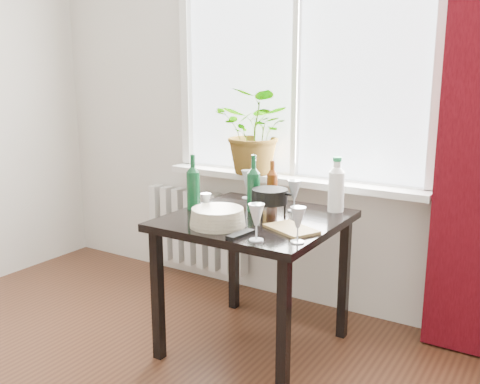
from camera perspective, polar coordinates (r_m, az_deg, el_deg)
The scene contains 18 objects.
window at distance 3.33m, azimuth 6.21°, elevation 14.75°, with size 1.72×0.08×1.62m.
windowsill at distance 3.33m, azimuth 5.37°, elevation 1.34°, with size 1.72×0.20×0.04m.
radiator at distance 3.84m, azimuth -4.62°, elevation -3.92°, with size 0.80×0.10×0.55m.
table at distance 2.81m, azimuth 1.59°, elevation -4.46°, with size 0.85×0.85×0.74m.
potted_plant at distance 3.36m, azimuth 1.83°, elevation 6.48°, with size 0.48×0.42×0.54m, color #3C761F.
wine_bottle_left at distance 2.92m, azimuth -5.02°, elevation 1.10°, with size 0.07×0.07×0.30m, color #0C401E, non-canonical shape.
wine_bottle_right at distance 2.87m, azimuth 1.46°, elevation 0.98°, with size 0.07×0.07×0.31m, color #0B3B1C, non-canonical shape.
bottle_amber at distance 3.01m, azimuth 3.47°, elevation 1.01°, with size 0.06×0.06×0.26m, color #66290B, non-canonical shape.
cleaning_bottle at distance 2.91m, azimuth 10.25°, elevation 0.86°, with size 0.09×0.09×0.30m, color white, non-canonical shape.
wineglass_front_right at distance 2.38m, azimuth 1.76°, elevation -3.22°, with size 0.07×0.07×0.17m, color silver, non-canonical shape.
wineglass_far_right at distance 2.36m, azimuth 6.19°, elevation -3.46°, with size 0.07×0.07×0.17m, color silver, non-canonical shape.
wineglass_back_center at distance 2.89m, azimuth 5.79°, elevation -0.37°, with size 0.07×0.07×0.18m, color silver, non-canonical shape.
wineglass_back_left at distance 3.17m, azimuth 0.80°, elevation 0.85°, with size 0.07×0.07×0.17m, color silver, non-canonical shape.
wineglass_front_left at distance 2.75m, azimuth -3.65°, elevation -1.46°, with size 0.06×0.06×0.13m, color silver, non-canonical shape.
plate_stack at distance 2.61m, azimuth -2.40°, elevation -2.74°, with size 0.27×0.27×0.09m, color #BBB49B.
fondue_pot at distance 2.78m, azimuth 3.18°, elevation -1.14°, with size 0.21×0.19×0.15m, color black, non-canonical shape.
tv_remote at distance 2.46m, azimuth 0.05°, elevation -4.54°, with size 0.05×0.16×0.02m, color black.
cutting_board at distance 2.56m, azimuth 5.50°, elevation -3.94°, with size 0.25×0.16×0.01m, color olive.
Camera 1 is at (1.46, -0.77, 1.48)m, focal length 40.00 mm.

